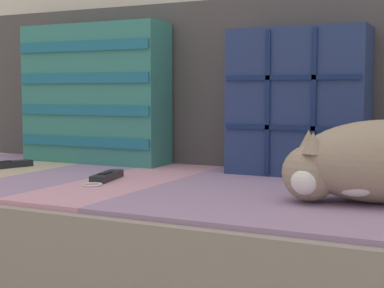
% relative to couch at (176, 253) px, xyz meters
% --- Properties ---
extents(couch, '(1.79, 0.87, 0.37)m').
position_rel_couch_xyz_m(couch, '(0.00, 0.00, 0.00)').
color(couch, '#3D3838').
rests_on(couch, ground_plane).
extents(sofa_backrest, '(1.76, 0.14, 0.49)m').
position_rel_couch_xyz_m(sofa_backrest, '(0.00, 0.37, 0.43)').
color(sofa_backrest, '#474242').
rests_on(sofa_backrest, couch).
extents(throw_pillow_quilted, '(0.36, 0.14, 0.39)m').
position_rel_couch_xyz_m(throw_pillow_quilted, '(0.25, 0.22, 0.38)').
color(throw_pillow_quilted, navy).
rests_on(throw_pillow_quilted, couch).
extents(throw_pillow_striped, '(0.48, 0.14, 0.43)m').
position_rel_couch_xyz_m(throw_pillow_striped, '(-0.40, 0.22, 0.40)').
color(throw_pillow_striped, '#337A70').
rests_on(throw_pillow_striped, couch).
extents(sleeping_cat, '(0.41, 0.32, 0.17)m').
position_rel_couch_xyz_m(sleeping_cat, '(0.50, -0.09, 0.27)').
color(sleeping_cat, gray).
rests_on(sleeping_cat, couch).
extents(game_remote_near, '(0.08, 0.19, 0.02)m').
position_rel_couch_xyz_m(game_remote_near, '(-0.15, -0.09, 0.20)').
color(game_remote_near, black).
rests_on(game_remote_near, couch).
extents(game_remote_far, '(0.11, 0.21, 0.02)m').
position_rel_couch_xyz_m(game_remote_far, '(-0.55, -0.02, 0.20)').
color(game_remote_far, black).
rests_on(game_remote_far, couch).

